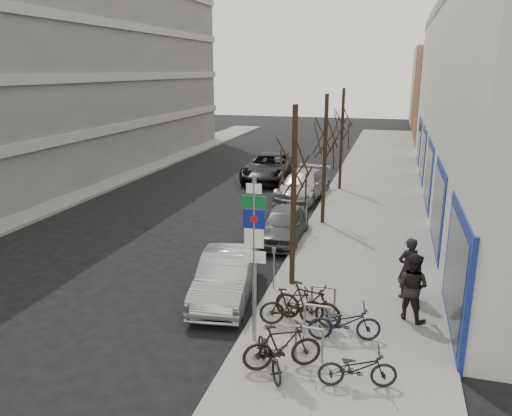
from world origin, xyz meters
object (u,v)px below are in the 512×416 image
Objects in this scene: bike_far_inner at (308,303)px; bike_near_right at (282,346)px; bike_far_curb at (358,365)px; pedestrian_far at (412,286)px; highway_sign_pole at (254,250)px; meter_mid at (306,214)px; bike_mid_curb at (345,320)px; parked_car_front at (226,276)px; lane_car at (269,167)px; pedestrian_near at (408,268)px; parked_car_mid at (283,224)px; meter_back at (325,184)px; bike_mid_inner at (292,306)px; tree_far at (343,115)px; tree_mid at (326,129)px; bike_rack at (317,317)px; meter_front at (274,264)px; parked_car_back at (303,185)px; tree_near at (294,154)px; bike_near_left at (270,351)px.

bike_near_right is at bearing -170.85° from bike_far_inner.
bike_far_curb is 3.52m from pedestrian_far.
highway_sign_pole is 3.31× the size of meter_mid.
bike_mid_curb is 3.95m from parked_car_front.
pedestrian_near reaches higher than lane_car.
parked_car_mid is (0.49, 5.34, -0.01)m from parked_car_front.
highway_sign_pole is 14.10m from meter_back.
bike_mid_inner is at bearing -75.57° from parked_car_mid.
tree_far is 18.16m from bike_far_curb.
highway_sign_pole is 1.02× the size of parked_car_front.
parked_car_mid is (-1.20, -2.36, -3.43)m from tree_mid.
meter_back is at bearing 97.02° from bike_rack.
meter_back reaches higher than parked_car_front.
pedestrian_far is at bearing -12.54° from meter_front.
parked_car_back reaches higher than bike_far_curb.
tree_far is 16.37m from bike_mid_curb.
bike_mid_curb reaches higher than bike_rack.
pedestrian_near is (3.34, -6.58, -3.06)m from tree_mid.
pedestrian_far reaches higher than bike_mid_inner.
parked_car_front is at bearing -144.83° from tree_near.
bike_near_left is at bearing -87.68° from tree_mid.
bike_far_curb is (0.44, -1.77, -0.04)m from bike_mid_curb.
tree_mid is at bearing -63.40° from parked_car_back.
bike_near_left is at bearing -88.53° from tree_far.
bike_far_curb is 4.73m from pedestrian_near.
highway_sign_pole is at bearing 88.39° from bike_near_left.
highway_sign_pole reaches higher than bike_near_right.
meter_mid is (-0.45, 5.00, -3.19)m from tree_near.
meter_back is 0.32× the size of parked_car_mid.
bike_mid_curb is at bearing 34.39° from pedestrian_near.
meter_front is 0.79× the size of bike_far_curb.
bike_rack is 1.35× the size of bike_mid_inner.
tree_far is (0.00, 13.00, 0.00)m from tree_near.
bike_near_right is 0.45× the size of parked_car_mid.
parked_car_back reaches higher than meter_mid.
highway_sign_pole is 2.36× the size of pedestrian_near.
bike_far_inner is at bearing -84.36° from tree_mid.
parked_car_back is at bearing -127.33° from tree_far.
tree_far is (-1.20, 15.90, 3.44)m from bike_rack.
bike_far_inner is 0.33× the size of lane_car.
lane_car reaches higher than parked_car_mid.
pedestrian_far reaches higher than bike_far_curb.
meter_mid is 5.96m from parked_car_back.
parked_car_front is (-1.69, -7.69, -3.43)m from tree_mid.
parked_car_back is 13.21m from pedestrian_far.
meter_mid is 0.22× the size of lane_car.
pedestrian_near is 1.28m from pedestrian_far.
tree_far is at bearing -24.08° from bike_near_right.
bike_rack is 0.41× the size of tree_far.
parked_car_mid is (-3.51, 8.82, 0.03)m from bike_far_curb.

